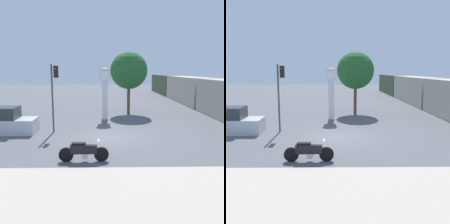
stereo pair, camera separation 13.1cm
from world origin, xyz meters
TOP-DOWN VIEW (x-y plane):
  - ground_plane at (0.00, 0.00)m, footprint 120.00×120.00m
  - sidewalk_strip at (0.00, -8.27)m, footprint 36.00×6.00m
  - motorcycle at (-1.33, -4.27)m, footprint 2.35×0.51m
  - clock_tower at (-0.41, 6.21)m, footprint 1.13×1.13m
  - freight_train at (10.76, 17.90)m, footprint 2.80×39.73m
  - traffic_light at (-3.80, 1.49)m, footprint 0.50×0.35m
  - street_tree at (1.92, 9.10)m, footprint 3.63×3.63m
  - parked_car at (-7.26, 1.29)m, footprint 4.23×1.88m

SIDE VIEW (x-z plane):
  - ground_plane at x=0.00m, z-range 0.00..0.00m
  - sidewalk_strip at x=0.00m, z-range 0.00..0.10m
  - motorcycle at x=-1.33m, z-range -0.02..1.02m
  - parked_car at x=-7.26m, z-range -0.15..1.65m
  - freight_train at x=10.76m, z-range 0.00..3.40m
  - clock_tower at x=-0.41m, z-range 0.74..5.26m
  - traffic_light at x=-3.80m, z-range 0.85..5.51m
  - street_tree at x=1.92m, z-range 1.20..7.26m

